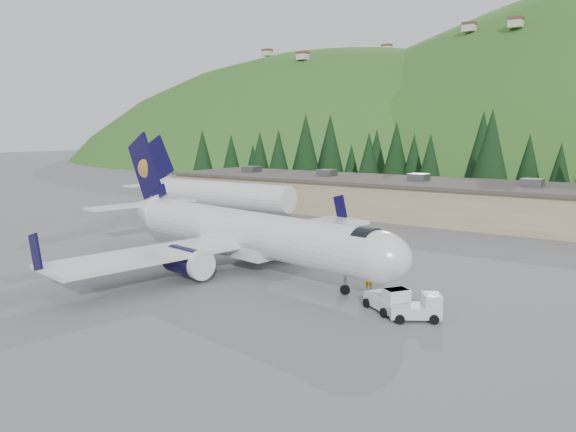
{
  "coord_description": "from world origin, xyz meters",
  "views": [
    {
      "loc": [
        30.09,
        -36.98,
        11.85
      ],
      "look_at": [
        0.0,
        6.0,
        4.0
      ],
      "focal_mm": 35.0,
      "sensor_mm": 36.0,
      "label": 1
    }
  ],
  "objects_px": {
    "baggage_tug_a": "(419,308)",
    "ramp_worker": "(369,280)",
    "second_airliner": "(210,192)",
    "baggage_tug_b": "(389,300)",
    "terminal_building": "(385,196)",
    "airliner": "(240,233)"
  },
  "relations": [
    {
      "from": "second_airliner",
      "to": "baggage_tug_b",
      "type": "height_order",
      "value": "second_airliner"
    },
    {
      "from": "baggage_tug_a",
      "to": "ramp_worker",
      "type": "bearing_deg",
      "value": 109.73
    },
    {
      "from": "airliner",
      "to": "second_airliner",
      "type": "distance_m",
      "value": 32.36
    },
    {
      "from": "ramp_worker",
      "to": "terminal_building",
      "type": "bearing_deg",
      "value": -93.71
    },
    {
      "from": "second_airliner",
      "to": "ramp_worker",
      "type": "bearing_deg",
      "value": -30.93
    },
    {
      "from": "airliner",
      "to": "second_airliner",
      "type": "relative_size",
      "value": 1.3
    },
    {
      "from": "terminal_building",
      "to": "airliner",
      "type": "bearing_deg",
      "value": -83.99
    },
    {
      "from": "airliner",
      "to": "second_airliner",
      "type": "bearing_deg",
      "value": 147.3
    },
    {
      "from": "second_airliner",
      "to": "baggage_tug_b",
      "type": "relative_size",
      "value": 7.34
    },
    {
      "from": "baggage_tug_a",
      "to": "baggage_tug_b",
      "type": "bearing_deg",
      "value": 138.05
    },
    {
      "from": "second_airliner",
      "to": "ramp_worker",
      "type": "distance_m",
      "value": 42.58
    },
    {
      "from": "second_airliner",
      "to": "baggage_tug_a",
      "type": "height_order",
      "value": "second_airliner"
    },
    {
      "from": "baggage_tug_b",
      "to": "terminal_building",
      "type": "height_order",
      "value": "terminal_building"
    },
    {
      "from": "baggage_tug_a",
      "to": "baggage_tug_b",
      "type": "height_order",
      "value": "baggage_tug_b"
    },
    {
      "from": "terminal_building",
      "to": "second_airliner",
      "type": "bearing_deg",
      "value": -141.22
    },
    {
      "from": "second_airliner",
      "to": "baggage_tug_b",
      "type": "bearing_deg",
      "value": -32.75
    },
    {
      "from": "baggage_tug_b",
      "to": "ramp_worker",
      "type": "height_order",
      "value": "baggage_tug_b"
    },
    {
      "from": "second_airliner",
      "to": "baggage_tug_b",
      "type": "distance_m",
      "value": 47.53
    },
    {
      "from": "baggage_tug_b",
      "to": "ramp_worker",
      "type": "xyz_separation_m",
      "value": [
        -3.46,
        3.84,
        0.03
      ]
    },
    {
      "from": "baggage_tug_a",
      "to": "baggage_tug_b",
      "type": "xyz_separation_m",
      "value": [
        -2.2,
        0.3,
        0.04
      ]
    },
    {
      "from": "airliner",
      "to": "ramp_worker",
      "type": "bearing_deg",
      "value": 9.62
    },
    {
      "from": "terminal_building",
      "to": "baggage_tug_b",
      "type": "bearing_deg",
      "value": -64.36
    }
  ]
}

